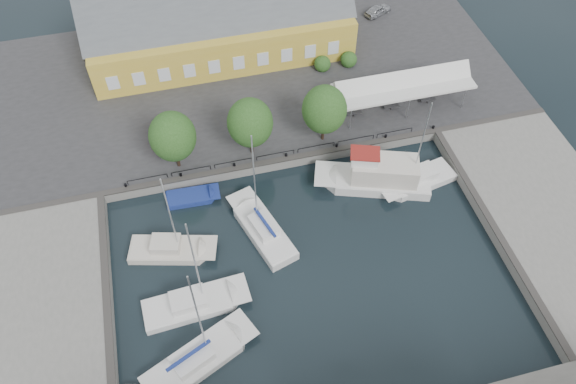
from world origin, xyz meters
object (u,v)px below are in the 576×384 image
(west_boat_c, at_px, (194,305))
(tent_canopy, at_px, (404,86))
(warehouse, at_px, (214,24))
(west_boat_d, at_px, (198,360))
(car_silver, at_px, (378,10))
(trawler, at_px, (377,177))
(center_sailboat, at_px, (263,230))
(west_boat_b, at_px, (171,250))
(launch_nw, at_px, (192,198))
(east_boat_a, at_px, (417,181))
(car_red, at_px, (165,133))

(west_boat_c, bearing_deg, tent_canopy, 35.16)
(warehouse, height_order, west_boat_d, west_boat_d)
(car_silver, relative_size, trawler, 0.32)
(tent_canopy, distance_m, center_sailboat, 20.59)
(west_boat_b, relative_size, launch_nw, 2.05)
(car_silver, bearing_deg, west_boat_c, 115.54)
(trawler, bearing_deg, center_sailboat, -166.79)
(trawler, height_order, west_boat_b, west_boat_b)
(warehouse, relative_size, trawler, 2.58)
(east_boat_a, xyz_separation_m, west_boat_c, (-22.07, -7.46, -0.00))
(center_sailboat, bearing_deg, car_red, 118.57)
(car_silver, distance_m, launch_nw, 33.83)
(car_red, height_order, west_boat_b, west_boat_b)
(car_red, relative_size, center_sailboat, 0.38)
(tent_canopy, height_order, trawler, trawler)
(tent_canopy, height_order, west_boat_b, west_boat_b)
(warehouse, distance_m, west_boat_b, 26.77)
(tent_canopy, relative_size, car_silver, 3.96)
(car_red, distance_m, trawler, 20.73)
(west_boat_b, bearing_deg, west_boat_d, -85.73)
(car_silver, relative_size, launch_nw, 0.71)
(tent_canopy, xyz_separation_m, car_red, (-23.77, 1.30, -1.94))
(car_silver, distance_m, west_boat_b, 39.30)
(car_red, distance_m, center_sailboat, 14.28)
(east_boat_a, xyz_separation_m, west_boat_b, (-23.20, -1.94, -0.00))
(car_silver, distance_m, east_boat_a, 25.81)
(warehouse, relative_size, car_silver, 8.08)
(west_boat_b, bearing_deg, west_boat_c, -78.40)
(tent_canopy, height_order, west_boat_c, west_boat_c)
(east_boat_a, bearing_deg, west_boat_d, -151.75)
(car_red, height_order, launch_nw, car_red)
(tent_canopy, xyz_separation_m, west_boat_b, (-24.93, -11.24, -3.42))
(west_boat_b, bearing_deg, warehouse, 71.62)
(car_silver, xyz_separation_m, west_boat_c, (-27.21, -32.72, -1.34))
(trawler, bearing_deg, warehouse, 116.39)
(west_boat_c, bearing_deg, east_boat_a, 18.69)
(tent_canopy, bearing_deg, west_boat_c, -144.84)
(launch_nw, bearing_deg, warehouse, 73.66)
(west_boat_b, relative_size, west_boat_d, 0.85)
(car_red, bearing_deg, trawler, -21.73)
(tent_canopy, bearing_deg, launch_nw, -165.28)
(car_silver, relative_size, center_sailboat, 0.30)
(car_silver, relative_size, west_boat_d, 0.29)
(car_red, bearing_deg, east_boat_a, -19.21)
(car_red, relative_size, west_boat_d, 0.37)
(warehouse, relative_size, center_sailboat, 2.41)
(warehouse, relative_size, east_boat_a, 2.61)
(west_boat_d, height_order, launch_nw, west_boat_d)
(tent_canopy, distance_m, trawler, 10.47)
(center_sailboat, height_order, west_boat_b, center_sailboat)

